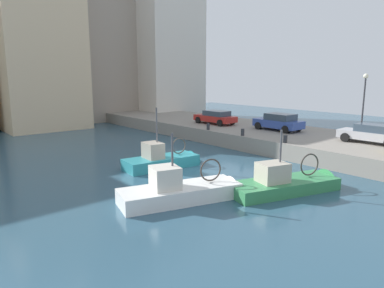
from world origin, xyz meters
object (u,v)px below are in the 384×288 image
(fishing_boat_green, at_px, (290,188))
(quay_streetlamp, at_px, (364,95))
(parked_car_blue, at_px, (279,122))
(mooring_bollard_south, at_px, (285,139))
(mooring_bollard_mid, at_px, (243,132))
(parked_car_silver, at_px, (372,134))
(parked_car_red, at_px, (215,117))
(mooring_bollard_north, at_px, (208,127))
(fishing_boat_teal, at_px, (166,165))
(fishing_boat_white, at_px, (187,197))

(fishing_boat_green, xyz_separation_m, quay_streetlamp, (11.36, 1.63, 4.33))
(parked_car_blue, height_order, mooring_bollard_south, parked_car_blue)
(quay_streetlamp, bearing_deg, mooring_bollard_mid, 130.06)
(fishing_boat_green, relative_size, parked_car_silver, 1.59)
(fishing_boat_green, height_order, parked_car_silver, fishing_boat_green)
(parked_car_red, distance_m, mooring_bollard_mid, 6.99)
(mooring_bollard_mid, distance_m, mooring_bollard_north, 4.00)
(parked_car_red, bearing_deg, fishing_boat_green, -121.03)
(fishing_boat_green, height_order, parked_car_blue, fishing_boat_green)
(parked_car_silver, xyz_separation_m, parked_car_blue, (-0.05, 7.85, 0.05))
(parked_car_silver, height_order, mooring_bollard_mid, parked_car_silver)
(fishing_boat_teal, bearing_deg, mooring_bollard_south, -26.23)
(mooring_bollard_south, distance_m, mooring_bollard_north, 8.00)
(fishing_boat_teal, relative_size, mooring_bollard_north, 10.56)
(fishing_boat_teal, relative_size, parked_car_blue, 1.35)
(quay_streetlamp, bearing_deg, mooring_bollard_south, 154.30)
(fishing_boat_green, relative_size, mooring_bollard_north, 12.63)
(fishing_boat_white, distance_m, parked_car_silver, 15.34)
(fishing_boat_teal, relative_size, parked_car_red, 1.32)
(parked_car_red, height_order, mooring_bollard_south, parked_car_red)
(fishing_boat_teal, relative_size, mooring_bollard_south, 10.56)
(parked_car_blue, distance_m, mooring_bollard_south, 5.84)
(parked_car_red, height_order, mooring_bollard_mid, parked_car_red)
(parked_car_red, bearing_deg, fishing_boat_teal, -149.01)
(parked_car_silver, bearing_deg, mooring_bollard_mid, 118.97)
(parked_car_silver, distance_m, quay_streetlamp, 3.12)
(parked_car_red, xyz_separation_m, parked_car_silver, (1.38, -14.32, 0.01))
(mooring_bollard_mid, bearing_deg, mooring_bollard_south, -90.00)
(mooring_bollard_south, distance_m, mooring_bollard_mid, 4.00)
(parked_car_red, bearing_deg, parked_car_blue, -78.39)
(parked_car_silver, bearing_deg, mooring_bollard_south, 137.73)
(fishing_boat_teal, height_order, fishing_boat_white, fishing_boat_teal)
(mooring_bollard_south, bearing_deg, mooring_bollard_north, 90.00)
(parked_car_red, xyz_separation_m, quay_streetlamp, (2.57, -12.98, 2.57))
(fishing_boat_teal, height_order, mooring_bollard_north, fishing_boat_teal)
(fishing_boat_teal, xyz_separation_m, fishing_boat_green, (1.98, -8.15, -0.01))
(parked_car_silver, bearing_deg, mooring_bollard_north, 110.30)
(fishing_boat_teal, bearing_deg, fishing_boat_white, -117.22)
(fishing_boat_green, bearing_deg, fishing_boat_white, 153.70)
(fishing_boat_teal, height_order, parked_car_silver, fishing_boat_teal)
(parked_car_red, distance_m, mooring_bollard_north, 3.85)
(parked_car_blue, bearing_deg, parked_car_red, 101.61)
(mooring_bollard_south, bearing_deg, parked_car_blue, 40.74)
(parked_car_blue, bearing_deg, parked_car_silver, -89.64)
(parked_car_red, distance_m, quay_streetlamp, 13.48)
(fishing_boat_white, xyz_separation_m, parked_car_blue, (15.04, 5.72, 1.82))
(fishing_boat_green, distance_m, mooring_bollard_north, 13.68)
(parked_car_blue, relative_size, quay_streetlamp, 0.89)
(fishing_boat_teal, relative_size, fishing_boat_green, 0.84)
(parked_car_blue, height_order, mooring_bollard_mid, parked_car_blue)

